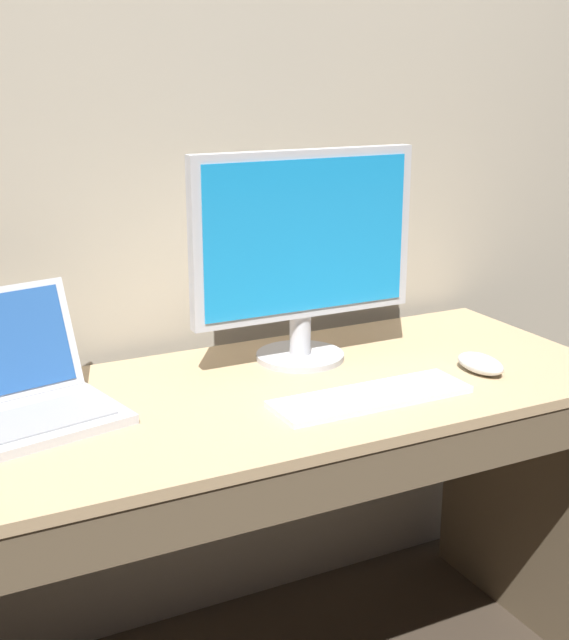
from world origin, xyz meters
name	(u,v)px	position (x,y,z in m)	size (l,w,h in m)	color
back_wall	(175,64)	(0.00, 0.38, 1.35)	(4.21, 0.04, 2.69)	#ADA38E
desk	(256,510)	(0.00, -0.01, 0.47)	(1.54, 0.61, 0.72)	tan
laptop_silver	(20,401)	(-0.43, 0.06, 0.76)	(0.37, 0.35, 0.22)	silver
external_monitor	(304,248)	(0.18, 0.12, 0.98)	(0.51, 0.19, 0.46)	#B7B7BC
wired_keyboard	(371,396)	(0.19, -0.14, 0.73)	(0.40, 0.12, 0.01)	white
computer_mouse	(480,364)	(0.48, -0.11, 0.74)	(0.07, 0.12, 0.04)	white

